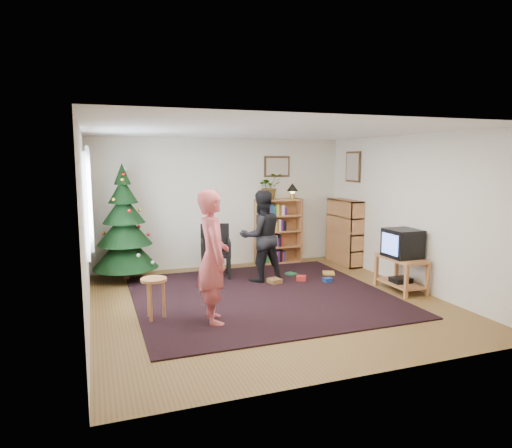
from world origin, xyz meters
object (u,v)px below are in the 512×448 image
object	(u,v)px
picture_back	(277,167)
armchair	(214,249)
crt_tv	(402,243)
bookshelf_back	(278,230)
picture_right	(353,167)
tv_stand	(401,271)
bookshelf_right	(344,231)
christmas_tree	(124,232)
stool	(154,288)
potted_plant	(270,187)
person_standing	(213,257)
table_lamp	(292,188)
person_by_chair	(261,236)

from	to	relation	value
picture_back	armchair	distance (m)	2.23
picture_back	crt_tv	distance (m)	3.10
bookshelf_back	picture_back	bearing A→B (deg)	84.70
picture_right	tv_stand	xyz separation A→B (m)	(-0.26, -1.94, -1.63)
bookshelf_back	bookshelf_right	bearing A→B (deg)	-24.51
christmas_tree	bookshelf_right	size ratio (longest dim) A/B	1.56
christmas_tree	stool	bearing A→B (deg)	-84.67
potted_plant	stool	bearing A→B (deg)	-135.88
christmas_tree	tv_stand	size ratio (longest dim) A/B	2.45
picture_back	bookshelf_right	world-z (taller)	picture_back
picture_back	crt_tv	xyz separation A→B (m)	(1.07, -2.66, -1.17)
armchair	person_standing	bearing A→B (deg)	-92.49
bookshelf_right	crt_tv	world-z (taller)	bookshelf_right
picture_back	bookshelf_right	bearing A→B (deg)	-29.86
table_lamp	picture_right	bearing A→B (deg)	-29.63
person_by_chair	table_lamp	size ratio (longest dim) A/B	5.02
armchair	person_standing	distance (m)	2.38
crt_tv	table_lamp	xyz separation A→B (m)	(-0.78, 2.53, 0.74)
armchair	table_lamp	world-z (taller)	table_lamp
tv_stand	person_standing	size ratio (longest dim) A/B	0.48
picture_right	crt_tv	world-z (taller)	picture_right
stool	bookshelf_right	bearing A→B (deg)	26.39
bookshelf_back	armchair	bearing A→B (deg)	-157.61
bookshelf_right	picture_back	bearing A→B (deg)	60.14
christmas_tree	armchair	bearing A→B (deg)	-10.42
armchair	person_standing	world-z (taller)	person_standing
person_standing	table_lamp	size ratio (longest dim) A/B	5.49
crt_tv	potted_plant	bearing A→B (deg)	116.86
bookshelf_right	potted_plant	bearing A→B (deg)	68.65
tv_stand	table_lamp	distance (m)	2.90
bookshelf_right	armchair	xyz separation A→B (m)	(-2.72, -0.08, -0.16)
stool	potted_plant	xyz separation A→B (m)	(2.63, 2.55, 1.12)
person_standing	potted_plant	size ratio (longest dim) A/B	3.32
picture_back	armchair	xyz separation A→B (m)	(-1.53, -0.76, -1.44)
potted_plant	bookshelf_back	bearing A→B (deg)	0.00
stool	potted_plant	world-z (taller)	potted_plant
christmas_tree	potted_plant	distance (m)	2.94
picture_right	potted_plant	distance (m)	1.69
crt_tv	armchair	world-z (taller)	crt_tv
bookshelf_back	tv_stand	size ratio (longest dim) A/B	1.57
stool	person_by_chair	bearing A→B (deg)	33.56
picture_back	christmas_tree	xyz separation A→B (m)	(-3.05, -0.48, -1.10)
picture_right	person_by_chair	xyz separation A→B (m)	(-2.17, -0.64, -1.16)
armchair	potted_plant	xyz separation A→B (m)	(1.31, 0.62, 1.05)
person_standing	armchair	bearing A→B (deg)	-12.45
tv_stand	armchair	xyz separation A→B (m)	(-2.60, 1.90, 0.19)
potted_plant	table_lamp	world-z (taller)	potted_plant
bookshelf_right	person_standing	bearing A→B (deg)	125.27
stool	person_by_chair	distance (m)	2.42
bookshelf_right	christmas_tree	bearing A→B (deg)	87.24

